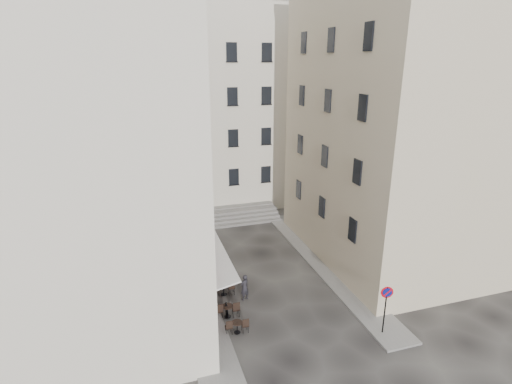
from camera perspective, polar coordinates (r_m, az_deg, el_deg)
name	(u,v)px	position (r m, az deg, el deg)	size (l,w,h in m)	color
ground	(276,298)	(24.46, 2.91, -14.87)	(90.00, 90.00, 0.00)	black
sidewalk_left	(190,275)	(26.86, -9.37, -11.67)	(2.00, 22.00, 0.12)	slate
sidewalk_right	(323,263)	(28.38, 9.50, -9.94)	(2.00, 18.00, 0.12)	slate
building_left	(64,124)	(22.63, -25.75, 8.73)	(12.20, 16.20, 20.60)	beige
building_right	(408,124)	(29.04, 20.83, 9.09)	(12.20, 14.20, 18.60)	#C1B28F
building_back	(199,106)	(38.89, -8.12, 12.13)	(18.20, 10.20, 18.60)	beige
cafe_storefront	(200,273)	(23.40, -8.07, -11.32)	(1.74, 7.30, 3.50)	#42090C
stone_steps	(227,216)	(35.04, -4.12, -3.47)	(9.00, 3.15, 0.80)	#63605E
bollard_near	(226,309)	(22.60, -4.26, -16.39)	(0.12, 0.12, 0.98)	black
bollard_mid	(214,278)	(25.50, -6.09, -12.06)	(0.12, 0.12, 0.98)	black
bollard_far	(204,253)	(28.54, -7.49, -8.62)	(0.12, 0.12, 0.98)	black
no_parking_sign	(386,301)	(21.59, 18.09, -14.58)	(0.62, 0.20, 2.79)	black
bistro_table_a	(237,326)	(21.59, -2.75, -18.57)	(1.19, 0.56, 0.83)	black
bistro_table_b	(227,310)	(22.67, -4.11, -16.44)	(1.31, 0.61, 0.92)	black
bistro_table_c	(223,288)	(24.51, -4.67, -13.52)	(1.31, 0.62, 0.92)	black
bistro_table_d	(223,275)	(25.74, -4.80, -11.79)	(1.38, 0.65, 0.97)	black
bistro_table_e	(202,258)	(27.89, -7.77, -9.37)	(1.39, 0.65, 0.98)	black
pedestrian	(245,287)	(23.88, -1.65, -13.45)	(0.59, 0.39, 1.62)	black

